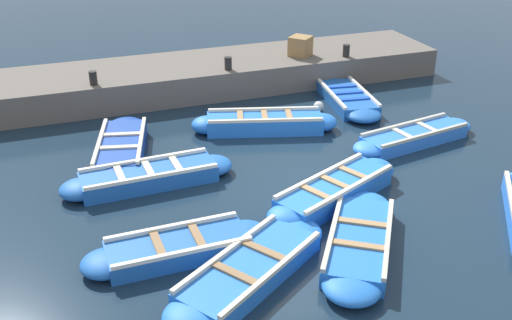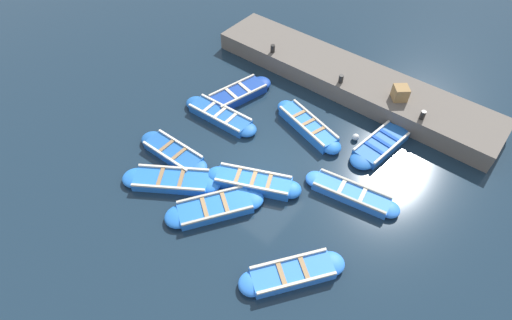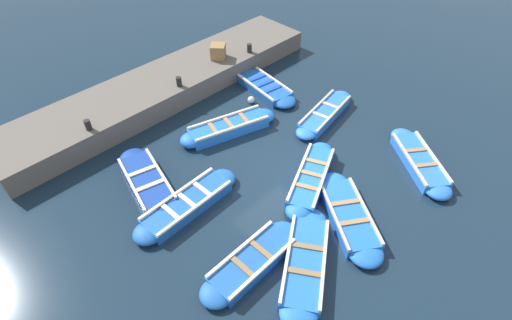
# 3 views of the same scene
# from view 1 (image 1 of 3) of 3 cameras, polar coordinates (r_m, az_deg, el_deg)

# --- Properties ---
(ground_plane) EXTENTS (120.00, 120.00, 0.00)m
(ground_plane) POSITION_cam_1_polar(r_m,az_deg,el_deg) (12.27, 4.76, -2.08)
(ground_plane) COLOR #162838
(boat_alongside) EXTENTS (0.92, 3.18, 0.37)m
(boat_alongside) POSITION_cam_1_polar(r_m,az_deg,el_deg) (10.06, -7.42, -8.31)
(boat_alongside) COLOR #1E59AD
(boat_alongside) RESTS_ON ground
(boat_outer_right) EXTENTS (3.47, 1.67, 0.42)m
(boat_outer_right) POSITION_cam_1_polar(r_m,az_deg,el_deg) (13.56, -12.70, 1.10)
(boat_outer_right) COLOR navy
(boat_outer_right) RESTS_ON ground
(boat_far_corner) EXTENTS (3.37, 1.36, 0.37)m
(boat_far_corner) POSITION_cam_1_polar(r_m,az_deg,el_deg) (16.34, 8.68, 5.83)
(boat_far_corner) COLOR #1E59AD
(boat_far_corner) RESTS_ON ground
(boat_tucked) EXTENTS (3.31, 2.64, 0.37)m
(boat_tucked) POSITION_cam_1_polar(r_m,az_deg,el_deg) (10.28, 9.82, -7.66)
(boat_tucked) COLOR blue
(boat_tucked) RESTS_ON ground
(boat_inner_gap) EXTENTS (2.10, 3.41, 0.44)m
(boat_inner_gap) POSITION_cam_1_polar(r_m,az_deg,el_deg) (11.59, 7.48, -2.97)
(boat_inner_gap) COLOR blue
(boat_inner_gap) RESTS_ON ground
(boat_broadside) EXTENTS (1.70, 3.59, 0.46)m
(boat_broadside) POSITION_cam_1_polar(r_m,az_deg,el_deg) (14.47, 0.82, 3.53)
(boat_broadside) COLOR blue
(boat_broadside) RESTS_ON ground
(boat_mid_row) EXTENTS (2.71, 3.45, 0.36)m
(boat_mid_row) POSITION_cam_1_polar(r_m,az_deg,el_deg) (9.50, -0.58, -10.42)
(boat_mid_row) COLOR blue
(boat_mid_row) RESTS_ON ground
(boat_outer_left) EXTENTS (1.28, 3.44, 0.37)m
(boat_outer_left) POSITION_cam_1_polar(r_m,az_deg,el_deg) (14.33, 14.82, 2.17)
(boat_outer_left) COLOR blue
(boat_outer_left) RESTS_ON ground
(boat_end_of_row) EXTENTS (0.97, 3.54, 0.40)m
(boat_end_of_row) POSITION_cam_1_polar(r_m,az_deg,el_deg) (12.25, -10.16, -1.56)
(boat_end_of_row) COLOR #1E59AD
(boat_end_of_row) RESTS_ON ground
(quay_wall) EXTENTS (2.56, 12.93, 0.79)m
(quay_wall) POSITION_cam_1_polar(r_m,az_deg,el_deg) (17.42, -3.55, 8.24)
(quay_wall) COLOR #605951
(quay_wall) RESTS_ON ground
(bollard_north) EXTENTS (0.20, 0.20, 0.35)m
(bollard_north) POSITION_cam_1_polar(r_m,az_deg,el_deg) (15.78, -15.25, 7.55)
(bollard_north) COLOR black
(bollard_north) RESTS_ON quay_wall
(bollard_mid_north) EXTENTS (0.20, 0.20, 0.35)m
(bollard_mid_north) POSITION_cam_1_polar(r_m,az_deg,el_deg) (16.40, -2.67, 9.18)
(bollard_mid_north) COLOR black
(bollard_mid_north) RESTS_ON quay_wall
(bollard_mid_south) EXTENTS (0.20, 0.20, 0.35)m
(bollard_mid_south) POSITION_cam_1_polar(r_m,az_deg,el_deg) (17.74, 8.59, 10.26)
(bollard_mid_south) COLOR black
(bollard_mid_south) RESTS_ON quay_wall
(wooden_crate) EXTENTS (0.79, 0.79, 0.56)m
(wooden_crate) POSITION_cam_1_polar(r_m,az_deg,el_deg) (17.67, 4.25, 10.77)
(wooden_crate) COLOR olive
(wooden_crate) RESTS_ON quay_wall
(buoy_orange_near) EXTENTS (0.27, 0.27, 0.27)m
(buoy_orange_near) POSITION_cam_1_polar(r_m,az_deg,el_deg) (15.74, 5.98, 5.09)
(buoy_orange_near) COLOR silver
(buoy_orange_near) RESTS_ON ground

